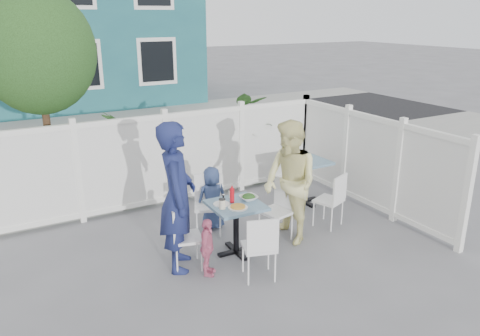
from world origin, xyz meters
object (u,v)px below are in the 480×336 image
woman (290,183)px  chair_near (261,244)px  man (177,197)px  main_table (236,215)px  chair_left (181,232)px  toddler (207,247)px  boy (212,198)px  spare_table (304,170)px  chair_right (280,205)px  chair_back (208,199)px

woman → chair_near: bearing=-52.6°
man → woman: bearing=-68.8°
main_table → man: 0.91m
chair_left → toddler: 0.41m
woman → boy: woman is taller
main_table → toddler: 0.70m
chair_near → toddler: chair_near is taller
spare_table → main_table: bearing=-152.0°
chair_left → chair_right: 1.59m
chair_left → toddler: bearing=47.2°
spare_table → toddler: (-2.51, -1.35, -0.22)m
boy → toddler: (-0.66, -1.21, -0.11)m
chair_right → chair_near: (-0.86, -0.86, -0.02)m
main_table → woman: (0.86, -0.02, 0.32)m
chair_back → man: (-0.79, -0.77, 0.46)m
main_table → boy: 0.89m
spare_table → toddler: size_ratio=1.02×
chair_left → toddler: chair_left is taller
man → chair_back: bearing=-21.9°
chair_back → man: 1.19m
main_table → chair_left: chair_left is taller
main_table → man: (-0.82, 0.05, 0.41)m
chair_left → man: man is taller
chair_left → chair_near: same height
boy → chair_near: bearing=87.5°
man → boy: man is taller
main_table → boy: boy is taller
chair_right → toddler: chair_right is taller
spare_table → woman: size_ratio=0.44×
spare_table → man: bearing=-160.4°
chair_right → chair_left: bearing=80.8°
spare_table → woman: woman is taller
toddler → chair_near: bearing=-93.7°
toddler → chair_back: bearing=10.7°
main_table → boy: (0.07, 0.88, -0.07)m
boy → woman: bearing=133.9°
spare_table → chair_near: 2.68m
chair_near → woman: (0.94, 0.74, 0.38)m
woman → spare_table: bearing=134.0°
chair_right → boy: bearing=29.2°
main_table → chair_left: size_ratio=0.85×
spare_table → woman: bearing=-135.3°
spare_table → toddler: bearing=-151.8°
chair_near → boy: bearing=102.3°
man → woman: (1.68, -0.07, -0.09)m
boy → toddler: size_ratio=1.29×
chair_right → man: 1.66m
toddler → chair_left: bearing=70.4°
spare_table → man: size_ratio=0.40×
boy → toddler: 1.39m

